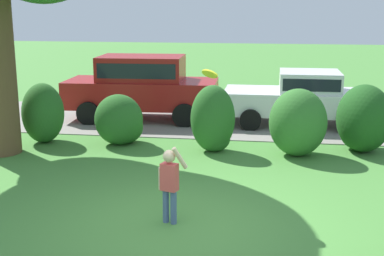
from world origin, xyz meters
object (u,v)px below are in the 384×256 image
child_thrower (170,180)px  frisbee (210,74)px  parked_sedan (301,96)px  parked_suv (142,84)px

child_thrower → frisbee: 1.91m
child_thrower → frisbee: size_ratio=4.09×
frisbee → parked_sedan: bearing=74.0°
parked_sedan → parked_suv: parked_suv is taller
parked_suv → child_thrower: 7.94m
parked_suv → child_thrower: (2.31, -7.58, -0.36)m
parked_suv → child_thrower: parked_suv is taller
parked_suv → frisbee: frisbee is taller
parked_sedan → parked_suv: bearing=179.1°
parked_sedan → child_thrower: (-2.40, -7.51, -0.13)m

